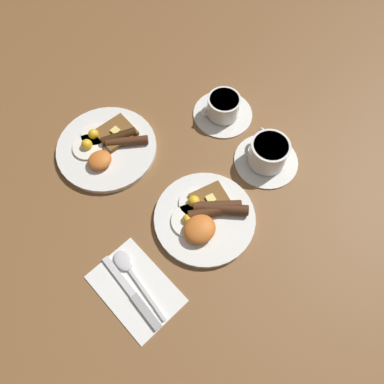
% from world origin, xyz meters
% --- Properties ---
extents(ground_plane, '(3.00, 3.00, 0.00)m').
position_xyz_m(ground_plane, '(0.00, 0.00, 0.00)').
color(ground_plane, brown).
extents(breakfast_plate_near, '(0.24, 0.24, 0.05)m').
position_xyz_m(breakfast_plate_near, '(0.00, 0.00, 0.02)').
color(breakfast_plate_near, white).
rests_on(breakfast_plate_near, ground_plane).
extents(breakfast_plate_far, '(0.26, 0.26, 0.04)m').
position_xyz_m(breakfast_plate_far, '(-0.08, 0.31, 0.01)').
color(breakfast_plate_far, white).
rests_on(breakfast_plate_far, ground_plane).
extents(teacup_near, '(0.16, 0.16, 0.07)m').
position_xyz_m(teacup_near, '(0.22, 0.03, 0.03)').
color(teacup_near, white).
rests_on(teacup_near, ground_plane).
extents(teacup_far, '(0.16, 0.16, 0.06)m').
position_xyz_m(teacup_far, '(0.23, 0.22, 0.03)').
color(teacup_far, white).
rests_on(teacup_far, ground_plane).
extents(napkin, '(0.16, 0.21, 0.01)m').
position_xyz_m(napkin, '(-0.22, -0.04, 0.00)').
color(napkin, white).
rests_on(napkin, ground_plane).
extents(knife, '(0.03, 0.20, 0.01)m').
position_xyz_m(knife, '(-0.23, -0.05, 0.01)').
color(knife, silver).
rests_on(knife, napkin).
extents(spoon, '(0.04, 0.19, 0.01)m').
position_xyz_m(spoon, '(-0.21, 0.01, 0.01)').
color(spoon, silver).
rests_on(spoon, napkin).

